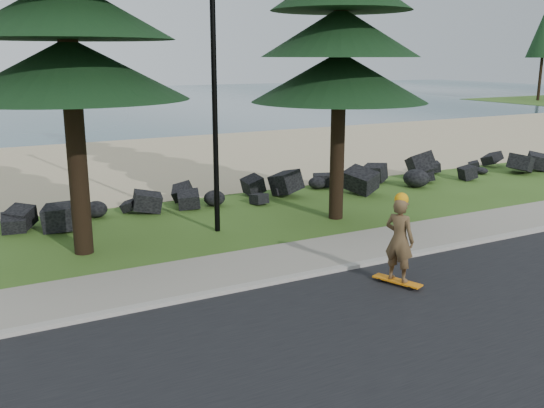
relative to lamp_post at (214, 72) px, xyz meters
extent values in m
plane|color=#37581B|center=(0.00, -3.20, -4.13)|extent=(160.00, 160.00, 0.00)
cube|color=black|center=(0.00, -7.70, -4.12)|extent=(160.00, 7.00, 0.02)
cube|color=#ADA69B|center=(0.00, -4.10, -4.08)|extent=(160.00, 0.20, 0.10)
cube|color=#9E9384|center=(0.00, -3.00, -4.09)|extent=(160.00, 2.00, 0.08)
cube|color=tan|center=(0.00, 11.30, -4.13)|extent=(160.00, 15.00, 0.01)
cube|color=#335661|center=(0.00, 47.80, -4.13)|extent=(160.00, 58.00, 0.01)
cylinder|color=black|center=(0.00, 0.00, -0.13)|extent=(0.14, 0.14, 8.00)
cube|color=orange|center=(1.64, -5.35, -4.03)|extent=(0.60, 1.05, 0.03)
imported|color=brown|center=(1.64, -5.35, -3.16)|extent=(0.61, 0.73, 1.71)
sphere|color=orange|center=(1.64, -5.35, -2.34)|extent=(0.27, 0.27, 0.27)
camera|label=1|loc=(-6.03, -14.29, 0.39)|focal=40.00mm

